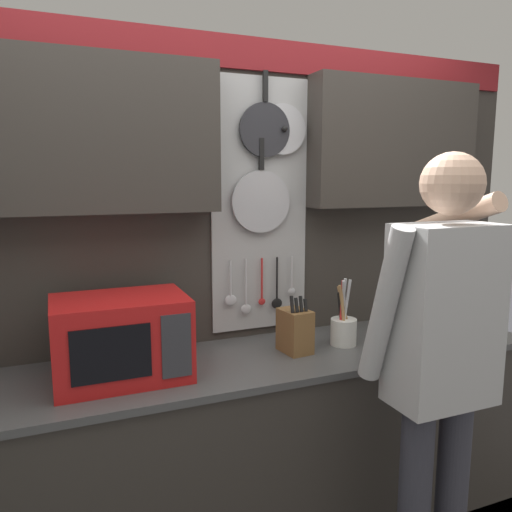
% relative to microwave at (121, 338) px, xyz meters
% --- Properties ---
extents(base_cabinet_counter, '(2.54, 0.60, 0.92)m').
position_rel_microwave_xyz_m(base_cabinet_counter, '(0.62, 0.00, -0.62)').
color(base_cabinet_counter, '#38332D').
rests_on(base_cabinet_counter, ground_plane).
extents(back_wall_unit, '(3.11, 0.20, 2.32)m').
position_rel_microwave_xyz_m(back_wall_unit, '(0.61, 0.27, 0.39)').
color(back_wall_unit, '#38332D').
rests_on(back_wall_unit, ground_plane).
extents(microwave, '(0.50, 0.36, 0.32)m').
position_rel_microwave_xyz_m(microwave, '(0.00, 0.00, 0.00)').
color(microwave, red).
rests_on(microwave, base_cabinet_counter).
extents(knife_block, '(0.13, 0.16, 0.27)m').
position_rel_microwave_xyz_m(knife_block, '(0.75, 0.00, -0.06)').
color(knife_block, brown).
rests_on(knife_block, base_cabinet_counter).
extents(utensil_crock, '(0.12, 0.12, 0.32)m').
position_rel_microwave_xyz_m(utensil_crock, '(1.01, 0.00, -0.08)').
color(utensil_crock, white).
rests_on(utensil_crock, base_cabinet_counter).
extents(person, '(0.54, 0.67, 1.78)m').
position_rel_microwave_xyz_m(person, '(1.06, -0.55, -0.01)').
color(person, '#383842').
rests_on(person, ground_plane).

